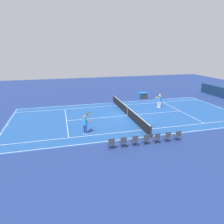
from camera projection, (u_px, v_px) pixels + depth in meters
The scene contains 15 objects.
ground_plane at pixel (127, 115), 21.30m from camera, with size 60.00×60.00×0.00m, color navy.
court_slab at pixel (127, 115), 21.30m from camera, with size 24.20×11.40×0.00m, color #1E4C93.
court_line_markings at pixel (127, 115), 21.30m from camera, with size 23.85×11.05×0.01m.
tennis_net at pixel (127, 111), 21.15m from camera, with size 0.10×11.70×1.08m.
tennis_player_near at pixel (85, 124), 16.43m from camera, with size 0.81×1.04×1.70m.
tennis_player_far at pixel (159, 100), 23.89m from camera, with size 0.87×0.99×1.70m.
tennis_ball at pixel (91, 133), 16.75m from camera, with size 0.07×0.07×0.07m, color #CCE01E.
spectator_chair_0 at pixel (178, 135), 15.27m from camera, with size 0.44×0.44×0.88m.
spectator_chair_1 at pixel (167, 136), 15.06m from camera, with size 0.44×0.44×0.88m.
spectator_chair_2 at pixel (157, 137), 14.84m from camera, with size 0.44×0.44×0.88m.
spectator_chair_3 at pixel (146, 139), 14.63m from camera, with size 0.44×0.44×0.88m.
spectator_chair_4 at pixel (135, 140), 14.42m from camera, with size 0.44×0.44×0.88m.
spectator_chair_5 at pixel (123, 141), 14.20m from camera, with size 0.44×0.44×0.88m.
spectator_chair_6 at pixel (111, 143), 13.99m from camera, with size 0.44×0.44×0.88m.
equipment_cart_tarped at pixel (143, 95), 28.47m from camera, with size 1.25×0.84×0.85m.
Camera 1 is at (6.73, 19.09, 6.84)m, focal length 31.85 mm.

